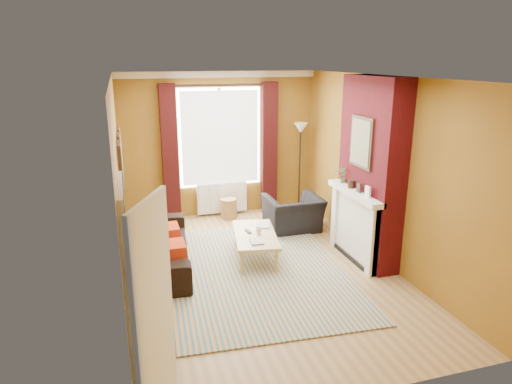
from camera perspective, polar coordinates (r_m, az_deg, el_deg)
The scene contains 12 objects.
ground at distance 6.87m, azimuth 0.60°, elevation -9.81°, with size 5.50×5.50×0.00m, color olive.
room_walls at distance 6.84m, azimuth 5.07°, elevation 2.38°, with size 3.82×5.54×2.83m.
striped_rug at distance 6.83m, azimuth 0.09°, elevation -9.89°, with size 2.76×3.69×0.02m.
sofa at distance 7.06m, azimuth -12.06°, elevation -6.55°, with size 2.21×0.87×0.65m, color black.
armchair at distance 8.33m, azimuth 4.67°, elevation -2.71°, with size 0.97×0.85×0.63m, color black.
coffee_table at distance 7.12m, azimuth -0.12°, elevation -5.53°, with size 0.84×1.35×0.42m.
wicker_stool at distance 8.96m, azimuth -3.45°, elevation -2.06°, with size 0.34×0.34×0.39m.
floor_lamp at distance 9.09m, azimuth 5.56°, elevation 6.19°, with size 0.31×0.31×1.81m.
book_a at distance 6.76m, azimuth -0.72°, elevation -6.25°, with size 0.19×0.25×0.02m, color #999999.
book_b at distance 7.43m, azimuth 0.08°, elevation -4.11°, with size 0.21×0.29×0.02m, color #999999.
mug at distance 7.09m, azimuth 0.35°, elevation -4.87°, with size 0.10×0.10×0.09m, color #999999.
tv_remote at distance 7.16m, azimuth -0.97°, elevation -4.92°, with size 0.07×0.17×0.02m.
Camera 1 is at (-1.82, -5.89, 3.04)m, focal length 32.00 mm.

